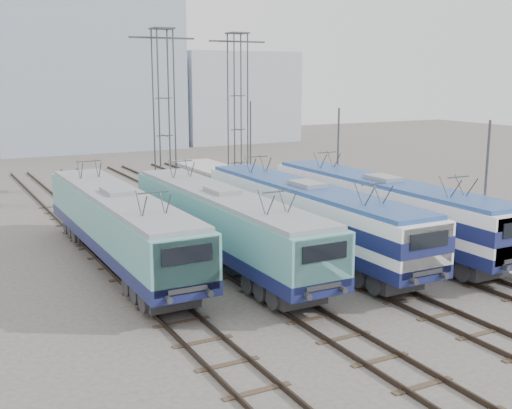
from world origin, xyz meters
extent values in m
plane|color=#514C47|center=(0.00, 0.00, 0.00)|extent=(160.00, 160.00, 0.00)
cube|color=#9E9E99|center=(10.20, 8.00, 0.15)|extent=(4.00, 70.00, 0.30)
cube|color=#171C4E|center=(-6.75, 10.06, 1.35)|extent=(2.78, 17.55, 0.59)
cube|color=#589B9B|center=(-6.75, 10.06, 2.52)|extent=(2.73, 17.55, 1.76)
cube|color=#589B9B|center=(-6.75, 1.62, 2.34)|extent=(2.51, 0.68, 1.99)
cube|color=gray|center=(-6.75, 10.06, 3.50)|extent=(2.51, 16.85, 0.20)
cube|color=#262628|center=(-6.75, 4.21, 0.62)|extent=(2.05, 3.51, 0.66)
cube|color=#262628|center=(-6.75, 15.91, 0.62)|extent=(2.05, 3.51, 0.66)
cube|color=#171C4E|center=(-2.25, 8.02, 1.34)|extent=(2.76, 17.42, 0.58)
cube|color=#589B9B|center=(-2.25, 8.02, 2.50)|extent=(2.71, 17.42, 1.74)
cube|color=#589B9B|center=(-2.25, -0.35, 2.33)|extent=(2.49, 0.68, 1.97)
cube|color=gray|center=(-2.25, 8.02, 3.47)|extent=(2.49, 16.73, 0.19)
cube|color=#262628|center=(-2.25, 2.22, 0.62)|extent=(2.03, 3.48, 0.65)
cube|color=#262628|center=(-2.25, 13.83, 0.62)|extent=(2.03, 3.48, 0.65)
cube|color=#171C4E|center=(2.25, 7.59, 1.35)|extent=(2.78, 17.52, 0.58)
cube|color=white|center=(2.25, 7.59, 2.52)|extent=(2.73, 17.52, 1.75)
cube|color=#171C4E|center=(2.25, 7.59, 2.47)|extent=(2.77, 17.54, 0.68)
cube|color=white|center=(2.25, -0.83, 2.34)|extent=(2.51, 0.68, 1.99)
cube|color=navy|center=(2.25, 7.59, 3.49)|extent=(2.51, 16.82, 0.19)
cube|color=#262628|center=(2.25, 1.75, 0.62)|extent=(2.04, 3.50, 0.66)
cube|color=#262628|center=(2.25, 13.43, 0.62)|extent=(2.04, 3.50, 0.66)
cube|color=#171C4E|center=(6.75, 7.22, 1.36)|extent=(2.79, 17.63, 0.59)
cube|color=white|center=(6.75, 7.22, 2.53)|extent=(2.74, 17.63, 1.76)
cube|color=#171C4E|center=(6.75, 7.22, 2.48)|extent=(2.78, 17.65, 0.69)
cube|color=white|center=(6.75, -1.25, 2.35)|extent=(2.52, 0.69, 2.00)
cube|color=navy|center=(6.75, 7.22, 3.51)|extent=(2.52, 16.92, 0.20)
cube|color=#262628|center=(6.75, 1.34, 0.62)|extent=(2.06, 3.53, 0.66)
cube|color=#262628|center=(6.75, 13.09, 0.62)|extent=(2.06, 3.53, 0.66)
cylinder|color=#3F4247|center=(-0.55, 21.45, 6.00)|extent=(0.10, 0.10, 12.00)
cylinder|color=#3F4247|center=(0.55, 21.45, 6.00)|extent=(0.10, 0.10, 12.00)
cylinder|color=#3F4247|center=(-0.55, 22.55, 6.00)|extent=(0.10, 0.10, 12.00)
cylinder|color=#3F4247|center=(0.55, 22.55, 6.00)|extent=(0.10, 0.10, 12.00)
cube|color=#3F4247|center=(0.00, 22.00, 11.40)|extent=(4.50, 0.12, 0.12)
cylinder|color=#3F4247|center=(5.95, 23.45, 6.00)|extent=(0.10, 0.10, 12.00)
cylinder|color=#3F4247|center=(7.05, 23.45, 6.00)|extent=(0.10, 0.10, 12.00)
cylinder|color=#3F4247|center=(5.95, 24.55, 6.00)|extent=(0.10, 0.10, 12.00)
cylinder|color=#3F4247|center=(7.05, 24.55, 6.00)|extent=(0.10, 0.10, 12.00)
cube|color=#3F4247|center=(6.50, 24.00, 11.40)|extent=(4.50, 0.12, 0.12)
cylinder|color=#3F4247|center=(8.60, 2.00, 3.50)|extent=(0.12, 0.12, 7.00)
cylinder|color=#3F4247|center=(8.60, 14.00, 3.50)|extent=(0.12, 0.12, 7.00)
cylinder|color=#3F4247|center=(8.60, 26.00, 3.50)|extent=(0.12, 0.12, 7.00)
cone|color=#CD6204|center=(8.50, 1.02, 0.58)|extent=(0.33, 0.33, 0.56)
cube|color=#92A0B4|center=(4.00, 62.00, 9.00)|extent=(22.00, 14.00, 18.00)
cube|color=#A4ADB9|center=(24.00, 62.00, 6.00)|extent=(16.00, 12.00, 12.00)
camera|label=1|loc=(-14.81, -19.17, 9.06)|focal=45.00mm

